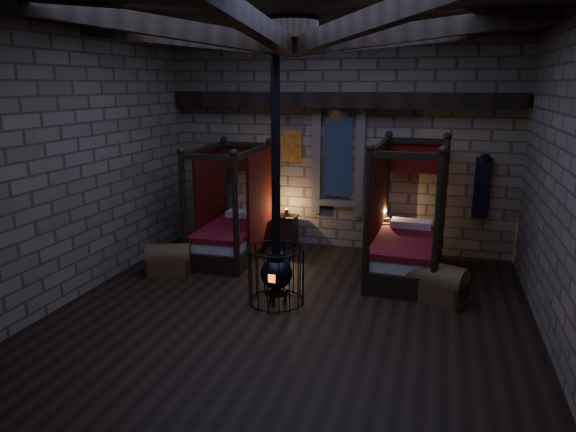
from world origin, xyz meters
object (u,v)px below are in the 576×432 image
(trunk_left, at_px, (169,260))
(bed_left, at_px, (232,230))
(trunk_right, at_px, (438,284))
(stove, at_px, (276,268))
(bed_right, at_px, (407,243))

(trunk_left, bearing_deg, bed_left, 41.13)
(trunk_right, bearing_deg, stove, -138.94)
(bed_left, height_order, trunk_right, bed_left)
(trunk_left, xyz_separation_m, stove, (2.25, -0.66, 0.32))
(bed_left, bearing_deg, trunk_right, -17.39)
(bed_right, xyz_separation_m, trunk_right, (0.57, -1.06, -0.31))
(bed_right, relative_size, trunk_right, 2.37)
(trunk_left, bearing_deg, bed_right, -3.43)
(trunk_left, height_order, trunk_right, trunk_right)
(bed_left, distance_m, trunk_left, 1.49)
(bed_left, xyz_separation_m, stove, (1.54, -1.94, 0.04))
(bed_left, relative_size, bed_right, 0.92)
(bed_right, bearing_deg, trunk_left, -161.78)
(bed_right, relative_size, stove, 0.58)
(bed_right, xyz_separation_m, trunk_left, (-4.12, -1.20, -0.33))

